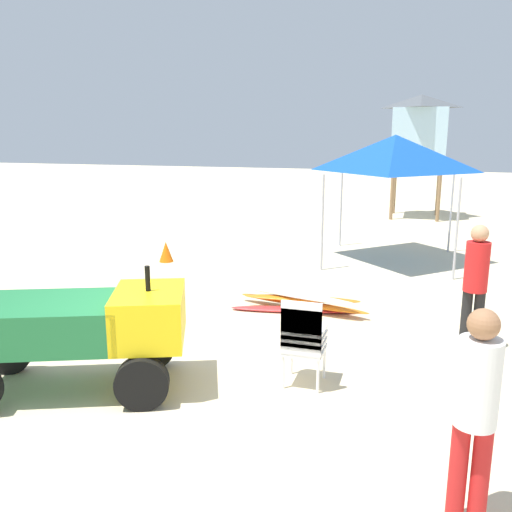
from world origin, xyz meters
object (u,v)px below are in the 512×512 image
Objects in this scene: lifeguard_tower at (420,128)px; traffic_cone_far at (166,252)px; lifeguard_near_center at (476,404)px; surfboard_pile at (299,302)px; lifeguard_near_left at (476,279)px; stacked_plastic_chairs at (303,336)px; popup_canopy at (395,153)px; utility_cart at (80,327)px.

traffic_cone_far is at bearing -121.65° from lifeguard_tower.
traffic_cone_far is at bearing 130.11° from lifeguard_near_center.
surfboard_pile is 1.34× the size of lifeguard_near_left.
lifeguard_tower is at bearing 58.35° from traffic_cone_far.
stacked_plastic_chairs is 0.62× the size of lifeguard_near_left.
traffic_cone_far is (-5.07, -1.69, -2.29)m from popup_canopy.
popup_canopy reaches higher than surfboard_pile.
lifeguard_tower is 10.88m from traffic_cone_far.
lifeguard_near_left is at bearing -74.89° from popup_canopy.
popup_canopy is 0.69× the size of lifeguard_tower.
lifeguard_near_left is at bearing -20.45° from surfboard_pile.
traffic_cone_far is (-6.50, 3.64, -0.80)m from lifeguard_near_left.
lifeguard_near_left is at bearing 41.65° from stacked_plastic_chairs.
utility_cart is at bearing 165.10° from lifeguard_near_center.
lifeguard_near_center is at bearing -48.31° from stacked_plastic_chairs.
lifeguard_tower is at bearing 94.57° from lifeguard_near_left.
surfboard_pile is 5.37m from lifeguard_near_center.
surfboard_pile is 4.98× the size of traffic_cone_far.
stacked_plastic_chairs is 2.91m from surfboard_pile.
utility_cart is at bearing -116.93° from surfboard_pile.
lifeguard_tower reaches higher than lifeguard_near_left.
lifeguard_near_center reaches higher than stacked_plastic_chairs.
lifeguard_near_center is at bearing -49.89° from traffic_cone_far.
popup_canopy is at bearing -93.45° from lifeguard_tower.
lifeguard_tower reaches higher than lifeguard_near_center.
lifeguard_near_center is at bearing -63.26° from surfboard_pile.
lifeguard_near_center reaches higher than surfboard_pile.
popup_canopy reaches higher than lifeguard_near_center.
lifeguard_tower is at bearing 86.55° from popup_canopy.
stacked_plastic_chairs is (2.49, 0.81, -0.13)m from utility_cart.
surfboard_pile is 2.99m from lifeguard_near_left.
stacked_plastic_chairs is at bearing -76.74° from surfboard_pile.
lifeguard_tower is at bearing 81.76° from surfboard_pile.
traffic_cone_far is at bearing 150.77° from lifeguard_near_left.
traffic_cone_far is at bearing -161.54° from popup_canopy.
lifeguard_tower is (1.67, 11.56, 3.00)m from surfboard_pile.
lifeguard_near_center is 0.60× the size of popup_canopy.
surfboard_pile is at bearing 103.26° from stacked_plastic_chairs.
lifeguard_tower is at bearing 76.98° from utility_cart.
lifeguard_near_left is 0.61× the size of popup_canopy.
utility_cart is at bearing -161.90° from stacked_plastic_chairs.
traffic_cone_far is at bearing 107.68° from utility_cart.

